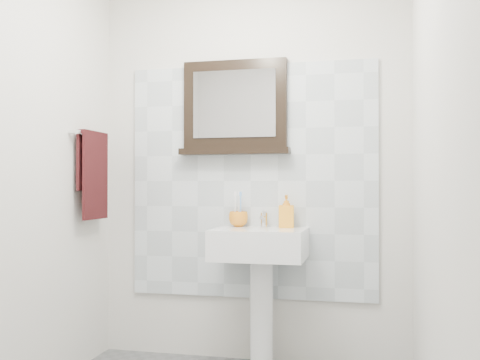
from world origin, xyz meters
name	(u,v)px	position (x,y,z in m)	size (l,w,h in m)	color
back_wall	(251,165)	(0.00, 1.10, 1.25)	(2.00, 0.01, 2.50)	silver
front_wall	(79,136)	(0.00, -1.10, 1.25)	(2.00, 0.01, 2.50)	silver
left_wall	(8,159)	(-1.00, 0.00, 1.25)	(0.01, 2.20, 2.50)	silver
right_wall	(432,154)	(1.00, 0.00, 1.25)	(0.01, 2.20, 2.50)	silver
splashback	(251,181)	(0.00, 1.09, 1.15)	(1.60, 0.02, 1.50)	silver
pedestal_sink	(260,259)	(0.10, 0.87, 0.68)	(0.55, 0.44, 0.96)	white
toothbrush_cup	(238,219)	(-0.06, 1.01, 0.91)	(0.12, 0.12, 0.10)	orange
toothbrushes	(238,207)	(-0.07, 1.01, 0.98)	(0.05, 0.04, 0.21)	white
soap_dispenser	(286,211)	(0.24, 0.99, 0.96)	(0.09, 0.09, 0.20)	orange
framed_mirror	(235,110)	(-0.10, 1.06, 1.61)	(0.72, 0.11, 0.61)	black
towel_bar	(92,135)	(-0.95, 0.76, 1.44)	(0.07, 0.40, 0.03)	silver
hand_towel	(93,168)	(-0.94, 0.76, 1.23)	(0.06, 0.30, 0.55)	black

